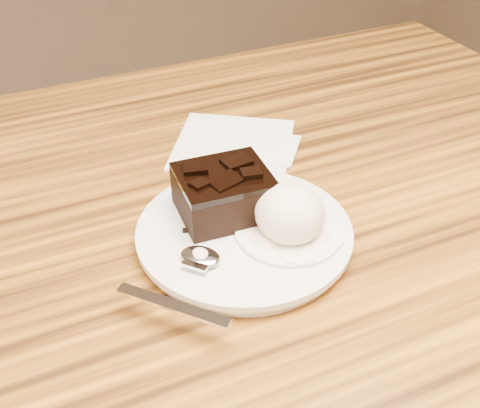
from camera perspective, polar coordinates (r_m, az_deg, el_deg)
name	(u,v)px	position (r m, az deg, el deg)	size (l,w,h in m)	color
plate	(244,235)	(0.59, 0.40, -2.96)	(0.21, 0.21, 0.02)	white
brownie	(224,196)	(0.60, -1.54, 0.76)	(0.09, 0.08, 0.04)	black
ice_cream_scoop	(290,213)	(0.57, 4.70, -0.87)	(0.07, 0.07, 0.05)	white
melt_puddle	(289,231)	(0.58, 4.60, -2.59)	(0.10, 0.10, 0.00)	white
spoon	(201,258)	(0.55, -3.74, -5.08)	(0.03, 0.15, 0.01)	silver
napkin	(233,144)	(0.75, -0.65, 5.71)	(0.14, 0.14, 0.01)	white
crumb_a	(327,243)	(0.57, 8.21, -3.63)	(0.01, 0.01, 0.00)	black
crumb_b	(185,231)	(0.58, -5.19, -2.50)	(0.01, 0.01, 0.00)	black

